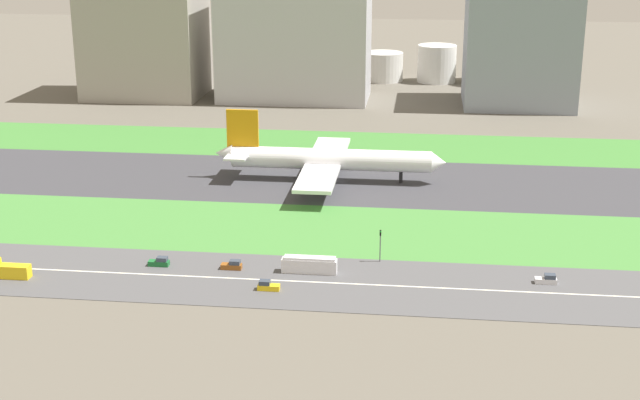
{
  "coord_description": "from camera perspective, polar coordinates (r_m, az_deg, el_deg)",
  "views": [
    {
      "loc": [
        23.64,
        -242.47,
        72.72
      ],
      "look_at": [
        -0.81,
        -36.5,
        6.0
      ],
      "focal_mm": 50.68,
      "sensor_mm": 36.0,
      "label": 1
    }
  ],
  "objects": [
    {
      "name": "office_tower",
      "position": [
        361.74,
        12.49,
        9.43
      ],
      "size": [
        41.67,
        39.43,
        44.94
      ],
      "primitive_type": "cube",
      "color": "gray",
      "rests_on": "ground_plane"
    },
    {
      "name": "ground_plane",
      "position": [
        254.24,
        1.15,
        1.21
      ],
      "size": [
        800.0,
        800.0,
        0.0
      ],
      "primitive_type": "plane",
      "color": "#5B564C"
    },
    {
      "name": "fuel_tank_centre",
      "position": [
        406.66,
        7.38,
        8.54
      ],
      "size": [
        16.97,
        16.97,
        16.23
      ],
      "primitive_type": "cylinder",
      "color": "silver",
      "rests_on": "ground_plane"
    },
    {
      "name": "highway",
      "position": [
        185.91,
        -1.08,
        -5.18
      ],
      "size": [
        280.0,
        28.0,
        0.1
      ],
      "primitive_type": "cube",
      "color": "#4C4C4F",
      "rests_on": "ground_plane"
    },
    {
      "name": "bus_0",
      "position": [
        189.72,
        -0.67,
        -4.11
      ],
      "size": [
        11.6,
        2.5,
        3.5
      ],
      "color": "silver",
      "rests_on": "highway"
    },
    {
      "name": "airliner",
      "position": [
        252.91,
        0.33,
        2.59
      ],
      "size": [
        65.0,
        56.0,
        19.7
      ],
      "color": "white",
      "rests_on": "runway"
    },
    {
      "name": "runway",
      "position": [
        254.23,
        1.15,
        1.22
      ],
      "size": [
        280.0,
        46.0,
        0.1
      ],
      "primitive_type": "cube",
      "color": "#38383D",
      "rests_on": "ground_plane"
    },
    {
      "name": "fuel_tank_east",
      "position": [
        407.84,
        10.85,
        8.24
      ],
      "size": [
        25.88,
        25.88,
        14.01
      ],
      "primitive_type": "cylinder",
      "color": "silver",
      "rests_on": "ground_plane"
    },
    {
      "name": "car_5",
      "position": [
        190.44,
        14.13,
        -4.89
      ],
      "size": [
        4.4,
        1.8,
        2.0
      ],
      "color": "silver",
      "rests_on": "highway"
    },
    {
      "name": "car_3",
      "position": [
        181.97,
        -3.32,
        -5.44
      ],
      "size": [
        4.4,
        1.8,
        2.0
      ],
      "rotation": [
        0.0,
        0.0,
        3.14
      ],
      "color": "yellow",
      "rests_on": "highway"
    },
    {
      "name": "grass_median_north",
      "position": [
        293.59,
        1.94,
        3.49
      ],
      "size": [
        280.0,
        36.0,
        0.1
      ],
      "primitive_type": "cube",
      "color": "#3D7A33",
      "rests_on": "ground_plane"
    },
    {
      "name": "grass_median_south",
      "position": [
        215.48,
        0.07,
        -1.88
      ],
      "size": [
        280.0,
        36.0,
        0.1
      ],
      "primitive_type": "cube",
      "color": "#427F38",
      "rests_on": "ground_plane"
    },
    {
      "name": "hangar_building",
      "position": [
        363.49,
        -1.61,
        10.24
      ],
      "size": [
        58.94,
        32.92,
        49.43
      ],
      "primitive_type": "cube",
      "color": "#B2B2B7",
      "rests_on": "ground_plane"
    },
    {
      "name": "highway_centerline",
      "position": [
        185.88,
        -1.08,
        -5.17
      ],
      "size": [
        266.0,
        0.5,
        0.01
      ],
      "primitive_type": "cube",
      "color": "silver",
      "rests_on": "highway"
    },
    {
      "name": "traffic_light",
      "position": [
        195.07,
        3.83,
        -2.75
      ],
      "size": [
        0.36,
        0.5,
        7.2
      ],
      "color": "#4C4C51",
      "rests_on": "highway"
    },
    {
      "name": "truck_0",
      "position": [
        198.08,
        -19.06,
        -4.22
      ],
      "size": [
        8.4,
        2.5,
        4.0
      ],
      "rotation": [
        0.0,
        0.0,
        3.14
      ],
      "color": "yellow",
      "rests_on": "highway"
    },
    {
      "name": "fuel_tank_west",
      "position": [
        407.39,
        4.0,
        8.41
      ],
      "size": [
        17.66,
        17.66,
        12.6
      ],
      "primitive_type": "cylinder",
      "color": "silver",
      "rests_on": "ground_plane"
    },
    {
      "name": "terminal_building",
      "position": [
        377.19,
        -11.0,
        10.24
      ],
      "size": [
        46.06,
        36.91,
        49.89
      ],
      "primitive_type": "cube",
      "color": "#9E998E",
      "rests_on": "ground_plane"
    },
    {
      "name": "car_4",
      "position": [
        196.61,
        -10.09,
        -3.88
      ],
      "size": [
        4.4,
        1.8,
        2.0
      ],
      "color": "#19662D",
      "rests_on": "highway"
    },
    {
      "name": "car_0",
      "position": [
        192.75,
        -5.55,
        -4.13
      ],
      "size": [
        4.4,
        1.8,
        2.0
      ],
      "color": "brown",
      "rests_on": "highway"
    }
  ]
}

